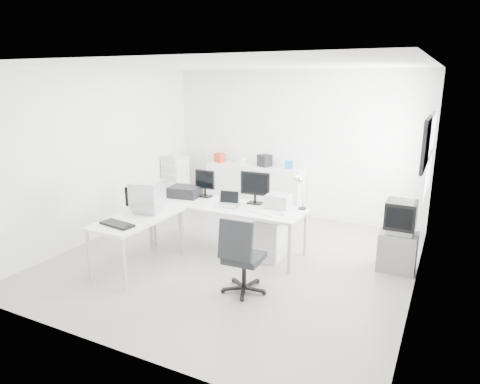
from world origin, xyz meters
The scene contains 30 objects.
floor centered at (0.00, 0.00, 0.00)m, with size 5.00×5.00×0.01m, color beige.
ceiling centered at (0.00, 0.00, 2.80)m, with size 5.00×5.00×0.01m, color white.
back_wall centered at (0.00, 2.50, 1.40)m, with size 5.00×0.02×2.80m, color white.
left_wall centered at (-2.50, 0.00, 1.40)m, with size 0.02×5.00×2.80m, color white.
right_wall centered at (2.50, 0.00, 1.40)m, with size 0.02×5.00×2.80m, color white.
window centered at (2.48, 1.20, 1.60)m, with size 0.02×1.20×1.10m, color white, non-canonical shape.
wall_picture centered at (2.47, 0.10, 1.90)m, with size 0.04×0.90×0.60m, color black, non-canonical shape.
main_desk centered at (-0.25, 0.27, 0.38)m, with size 2.40×0.80×0.75m, color silver, non-canonical shape.
side_desk centered at (-1.10, -0.83, 0.38)m, with size 0.70×1.40×0.75m, color silver, non-canonical shape.
drawer_pedestal centered at (0.45, 0.32, 0.30)m, with size 0.40×0.50×0.60m, color silver.
inkjet_printer centered at (-1.10, 0.37, 0.84)m, with size 0.48×0.37×0.17m, color black.
lcd_monitor_small centered at (-0.80, 0.52, 0.97)m, with size 0.36×0.20×0.45m, color black, non-canonical shape.
lcd_monitor_large centered at (0.10, 0.52, 1.00)m, with size 0.47×0.19×0.49m, color black, non-canonical shape.
laptop centered at (-0.20, 0.17, 0.87)m, with size 0.37×0.38×0.24m, color #B7B7BA, non-canonical shape.
white_keyboard centered at (0.40, 0.12, 0.76)m, with size 0.44×0.14×0.02m, color silver.
white_mouse centered at (0.70, 0.17, 0.78)m, with size 0.06×0.06×0.06m, color silver.
laser_printer centered at (0.50, 0.49, 0.85)m, with size 0.35×0.30×0.20m, color #B1B1B1.
desk_lamp centered at (0.85, 0.57, 0.99)m, with size 0.16×0.16×0.47m, color silver, non-canonical shape.
crt_monitor centered at (-1.10, -0.58, 1.00)m, with size 0.44×0.44×0.50m, color #B7B7BA, non-canonical shape.
black_keyboard centered at (-1.10, -1.23, 0.77)m, with size 0.50×0.20×0.03m, color black.
office_chair centered at (0.57, -0.82, 0.51)m, with size 0.58×0.58×1.01m, color #26282B, non-canonical shape.
tv_cabinet centered at (2.22, 0.71, 0.28)m, with size 0.51×0.41×0.55m, color slate.
crt_tv centered at (2.22, 0.71, 0.78)m, with size 0.50×0.48×0.45m, color black, non-canonical shape.
sideboard centered at (-0.69, 2.24, 0.49)m, with size 1.96×0.49×0.98m, color silver.
clutter_box_a centered at (-1.49, 2.24, 1.07)m, with size 0.18×0.16×0.18m, color red.
clutter_box_b centered at (-0.99, 2.24, 1.05)m, with size 0.14×0.12×0.14m, color silver.
clutter_box_c centered at (-0.49, 2.24, 1.09)m, with size 0.23×0.21×0.23m, color black.
clutter_box_d centered at (0.01, 2.24, 1.05)m, with size 0.15×0.13×0.15m, color #1961B4.
clutter_bottle centered at (-1.79, 2.28, 1.09)m, with size 0.07×0.07×0.22m, color silver.
filing_cabinet centered at (-2.28, 1.79, 0.55)m, with size 0.38×0.46×1.09m, color silver.
Camera 1 is at (2.75, -5.28, 2.62)m, focal length 32.00 mm.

